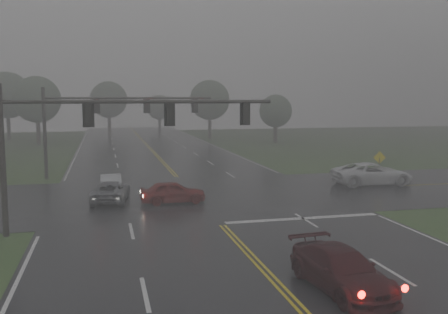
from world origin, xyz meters
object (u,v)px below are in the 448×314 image
object	(u,v)px
sedan_maroon	(341,290)
sedan_silver	(111,192)
pickup_white	(372,185)
signal_gantry_near	(92,129)
signal_gantry_far	(99,114)
car_grey	(111,201)
sedan_red	(173,203)

from	to	relation	value
sedan_maroon	sedan_silver	distance (m)	20.87
pickup_white	signal_gantry_near	world-z (taller)	signal_gantry_near
signal_gantry_far	signal_gantry_near	bearing A→B (deg)	-90.71
sedan_maroon	car_grey	xyz separation A→B (m)	(-7.25, 16.60, 0.00)
sedan_silver	sedan_red	bearing A→B (deg)	129.13
sedan_maroon	sedan_red	xyz separation A→B (m)	(-3.57, 15.13, 0.00)
sedan_red	car_grey	distance (m)	3.97
car_grey	signal_gantry_far	xyz separation A→B (m)	(-0.63, 10.20, 5.10)
sedan_maroon	signal_gantry_far	bearing A→B (deg)	101.05
sedan_maroon	pickup_white	world-z (taller)	pickup_white
sedan_red	signal_gantry_far	distance (m)	13.45
pickup_white	signal_gantry_far	world-z (taller)	signal_gantry_far
pickup_white	sedan_silver	bearing A→B (deg)	88.77
car_grey	pickup_white	distance (m)	18.94
car_grey	signal_gantry_near	distance (m)	8.58
sedan_red	sedan_silver	xyz separation A→B (m)	(-3.63, 4.46, 0.00)
sedan_silver	signal_gantry_far	size ratio (longest dim) A/B	0.29
sedan_red	pickup_white	size ratio (longest dim) A/B	0.68
sedan_red	signal_gantry_near	bearing A→B (deg)	139.44
sedan_silver	pickup_white	distance (m)	18.88
sedan_red	pickup_white	bearing A→B (deg)	-79.90
sedan_silver	car_grey	xyz separation A→B (m)	(-0.06, -2.99, 0.00)
sedan_silver	signal_gantry_near	world-z (taller)	signal_gantry_near
signal_gantry_near	signal_gantry_far	xyz separation A→B (m)	(0.21, 17.16, 0.15)
sedan_silver	signal_gantry_near	bearing A→B (deg)	84.86
sedan_maroon	signal_gantry_near	distance (m)	13.53
sedan_maroon	sedan_red	world-z (taller)	sedan_maroon
sedan_maroon	signal_gantry_near	size ratio (longest dim) A/B	0.37
sedan_maroon	signal_gantry_far	xyz separation A→B (m)	(-7.88, 26.80, 5.10)
signal_gantry_far	car_grey	bearing A→B (deg)	-86.47
sedan_silver	car_grey	world-z (taller)	sedan_silver
sedan_maroon	sedan_silver	world-z (taller)	sedan_maroon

